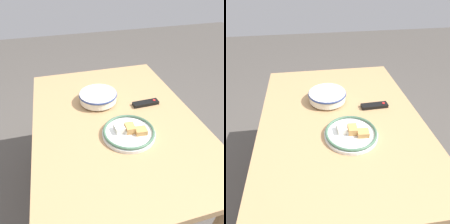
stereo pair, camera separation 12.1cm
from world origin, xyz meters
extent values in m
plane|color=#4C4742|center=(0.00, 0.00, 0.00)|extent=(8.00, 8.00, 0.00)
cube|color=tan|center=(0.00, 0.00, 0.69)|extent=(1.25, 0.90, 0.04)
cylinder|color=tan|center=(-0.56, -0.38, 0.33)|extent=(0.06, 0.06, 0.67)
cylinder|color=tan|center=(-0.56, 0.38, 0.33)|extent=(0.06, 0.06, 0.67)
cylinder|color=silver|center=(-0.18, -0.06, 0.72)|extent=(0.10, 0.10, 0.01)
cylinder|color=silver|center=(-0.18, -0.06, 0.75)|extent=(0.22, 0.22, 0.05)
cylinder|color=#B75B23|center=(-0.18, -0.06, 0.74)|extent=(0.20, 0.20, 0.05)
torus|color=navy|center=(-0.18, -0.06, 0.77)|extent=(0.23, 0.23, 0.01)
cylinder|color=white|center=(0.15, 0.03, 0.72)|extent=(0.27, 0.27, 0.02)
torus|color=#42664C|center=(0.15, 0.03, 0.73)|extent=(0.26, 0.26, 0.01)
cube|color=silver|center=(0.13, -0.02, 0.74)|extent=(0.06, 0.05, 0.03)
cube|color=tan|center=(0.15, 0.04, 0.74)|extent=(0.06, 0.05, 0.03)
cube|color=silver|center=(0.15, 0.04, 0.74)|extent=(0.04, 0.05, 0.02)
cube|color=tan|center=(0.18, 0.08, 0.74)|extent=(0.05, 0.06, 0.03)
cube|color=silver|center=(0.15, 0.02, 0.74)|extent=(0.05, 0.05, 0.02)
cube|color=black|center=(-0.08, 0.21, 0.72)|extent=(0.05, 0.16, 0.02)
cylinder|color=red|center=(-0.08, 0.27, 0.73)|extent=(0.02, 0.02, 0.00)
camera|label=1|loc=(0.93, -0.27, 1.46)|focal=35.00mm
camera|label=2|loc=(0.95, -0.15, 1.46)|focal=35.00mm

